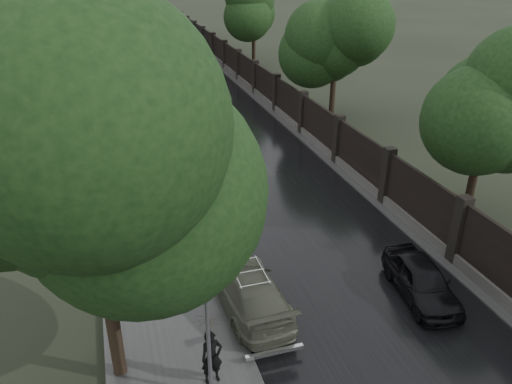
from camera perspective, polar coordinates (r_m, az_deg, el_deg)
name	(u,v)px	position (r m, az deg, el deg)	size (l,w,h in m)	color
fence_right	(248,76)	(42.48, -0.87, 13.12)	(0.45, 75.72, 2.70)	#383533
tree_left_near	(86,158)	(11.48, -18.83, 3.69)	(5.44, 5.44, 9.16)	black
tree_left_far	(81,34)	(38.09, -19.32, 16.72)	(4.25, 4.25, 7.39)	black
tree_right_a	(488,104)	(22.12, 25.03, 9.05)	(4.08, 4.08, 7.01)	black
tree_right_b	(336,46)	(33.55, 9.11, 16.19)	(4.08, 4.08, 7.01)	black
tree_right_c	(254,14)	(50.19, -0.27, 19.69)	(4.08, 4.08, 7.01)	black
lamp_post	(207,317)	(12.21, -5.59, -14.08)	(0.25, 0.12, 5.11)	#59595E
traffic_light	(147,88)	(33.81, -12.30, 11.58)	(0.16, 0.32, 4.00)	#59595E
volga_sedan	(249,290)	(16.29, -0.80, -11.14)	(1.88, 4.62, 1.34)	#494C3D
hatchback_left	(202,156)	(26.48, -6.23, 4.14)	(1.66, 4.13, 1.41)	black
car_right_near	(421,280)	(17.66, 18.38, -9.50)	(1.51, 3.75, 1.28)	black
pedestrian_umbrella	(210,331)	(13.10, -5.23, -15.55)	(1.07, 1.09, 2.53)	black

